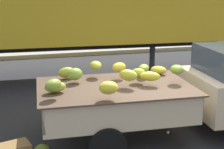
% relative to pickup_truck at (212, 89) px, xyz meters
% --- Properties ---
extents(ground, '(220.00, 220.00, 0.00)m').
position_rel_pickup_truck_xyz_m(ground, '(-0.96, -0.08, -0.88)').
color(ground, '#28282B').
extents(curb_strip, '(80.00, 0.80, 0.16)m').
position_rel_pickup_truck_xyz_m(curb_strip, '(-0.96, 8.41, -0.80)').
color(curb_strip, gray).
rests_on(curb_strip, ground).
extents(pickup_truck, '(5.06, 2.01, 1.70)m').
position_rel_pickup_truck_xyz_m(pickup_truck, '(0.00, 0.00, 0.00)').
color(pickup_truck, '#CCB793').
rests_on(pickup_truck, ground).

